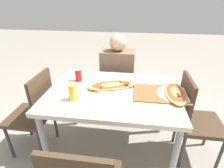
{
  "coord_description": "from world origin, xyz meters",
  "views": [
    {
      "loc": [
        0.19,
        -1.39,
        1.53
      ],
      "look_at": [
        -0.01,
        0.02,
        0.81
      ],
      "focal_mm": 28.0,
      "sensor_mm": 36.0,
      "label": 1
    }
  ],
  "objects_px": {
    "chair_side_left": "(35,111)",
    "chair_far_seated": "(118,80)",
    "soda_can": "(78,75)",
    "pizza_second": "(175,93)",
    "person_seated": "(117,71)",
    "pizza_main": "(112,86)",
    "drink_glass": "(73,92)",
    "dining_table": "(113,98)",
    "chair_side_right": "(194,117)"
  },
  "relations": [
    {
      "from": "chair_side_left",
      "to": "chair_far_seated",
      "type": "bearing_deg",
      "value": -42.28
    },
    {
      "from": "soda_can",
      "to": "pizza_second",
      "type": "distance_m",
      "value": 0.94
    },
    {
      "from": "person_seated",
      "to": "pizza_main",
      "type": "relative_size",
      "value": 2.28
    },
    {
      "from": "drink_glass",
      "to": "chair_side_left",
      "type": "bearing_deg",
      "value": 164.9
    },
    {
      "from": "dining_table",
      "to": "chair_far_seated",
      "type": "distance_m",
      "value": 0.79
    },
    {
      "from": "chair_side_left",
      "to": "chair_side_right",
      "type": "distance_m",
      "value": 1.57
    },
    {
      "from": "dining_table",
      "to": "pizza_second",
      "type": "distance_m",
      "value": 0.56
    },
    {
      "from": "chair_far_seated",
      "to": "person_seated",
      "type": "distance_m",
      "value": 0.21
    },
    {
      "from": "pizza_main",
      "to": "soda_can",
      "type": "xyz_separation_m",
      "value": [
        -0.36,
        0.1,
        0.04
      ]
    },
    {
      "from": "person_seated",
      "to": "drink_glass",
      "type": "xyz_separation_m",
      "value": [
        -0.28,
        -0.84,
        0.15
      ]
    },
    {
      "from": "chair_far_seated",
      "to": "pizza_main",
      "type": "bearing_deg",
      "value": 90.91
    },
    {
      "from": "chair_side_left",
      "to": "pizza_main",
      "type": "xyz_separation_m",
      "value": [
        0.77,
        0.13,
        0.27
      ]
    },
    {
      "from": "chair_far_seated",
      "to": "chair_side_right",
      "type": "height_order",
      "value": "same"
    },
    {
      "from": "dining_table",
      "to": "chair_far_seated",
      "type": "bearing_deg",
      "value": 91.92
    },
    {
      "from": "drink_glass",
      "to": "pizza_second",
      "type": "relative_size",
      "value": 0.33
    },
    {
      "from": "chair_side_right",
      "to": "soda_can",
      "type": "relative_size",
      "value": 7.17
    },
    {
      "from": "person_seated",
      "to": "pizza_main",
      "type": "xyz_separation_m",
      "value": [
        0.01,
        -0.58,
        0.1
      ]
    },
    {
      "from": "soda_can",
      "to": "chair_side_left",
      "type": "bearing_deg",
      "value": -150.46
    },
    {
      "from": "person_seated",
      "to": "chair_side_left",
      "type": "bearing_deg",
      "value": 43.41
    },
    {
      "from": "soda_can",
      "to": "chair_far_seated",
      "type": "bearing_deg",
      "value": 59.94
    },
    {
      "from": "chair_side_right",
      "to": "pizza_main",
      "type": "xyz_separation_m",
      "value": [
        -0.8,
        0.02,
        0.27
      ]
    },
    {
      "from": "chair_far_seated",
      "to": "pizza_second",
      "type": "height_order",
      "value": "chair_far_seated"
    },
    {
      "from": "drink_glass",
      "to": "chair_side_right",
      "type": "bearing_deg",
      "value": 12.67
    },
    {
      "from": "person_seated",
      "to": "pizza_second",
      "type": "distance_m",
      "value": 0.87
    },
    {
      "from": "soda_can",
      "to": "dining_table",
      "type": "bearing_deg",
      "value": -24.12
    },
    {
      "from": "pizza_main",
      "to": "soda_can",
      "type": "distance_m",
      "value": 0.37
    },
    {
      "from": "chair_far_seated",
      "to": "chair_side_left",
      "type": "bearing_deg",
      "value": 47.72
    },
    {
      "from": "chair_side_right",
      "to": "pizza_second",
      "type": "xyz_separation_m",
      "value": [
        -0.23,
        -0.05,
        0.27
      ]
    },
    {
      "from": "chair_side_right",
      "to": "pizza_second",
      "type": "bearing_deg",
      "value": -78.05
    },
    {
      "from": "person_seated",
      "to": "pizza_main",
      "type": "height_order",
      "value": "person_seated"
    },
    {
      "from": "chair_side_right",
      "to": "person_seated",
      "type": "bearing_deg",
      "value": -126.53
    },
    {
      "from": "chair_far_seated",
      "to": "soda_can",
      "type": "relative_size",
      "value": 7.17
    },
    {
      "from": "chair_side_left",
      "to": "pizza_second",
      "type": "xyz_separation_m",
      "value": [
        1.34,
        0.07,
        0.27
      ]
    },
    {
      "from": "chair_side_right",
      "to": "chair_far_seated",
      "type": "bearing_deg",
      "value": -131.51
    },
    {
      "from": "soda_can",
      "to": "drink_glass",
      "type": "height_order",
      "value": "drink_glass"
    },
    {
      "from": "dining_table",
      "to": "person_seated",
      "type": "relative_size",
      "value": 1.04
    },
    {
      "from": "person_seated",
      "to": "pizza_second",
      "type": "xyz_separation_m",
      "value": [
        0.58,
        -0.65,
        0.1
      ]
    },
    {
      "from": "chair_side_right",
      "to": "pizza_second",
      "type": "height_order",
      "value": "chair_side_right"
    },
    {
      "from": "chair_far_seated",
      "to": "chair_side_right",
      "type": "bearing_deg",
      "value": 138.49
    },
    {
      "from": "person_seated",
      "to": "pizza_main",
      "type": "bearing_deg",
      "value": 91.09
    },
    {
      "from": "dining_table",
      "to": "soda_can",
      "type": "relative_size",
      "value": 9.51
    },
    {
      "from": "chair_far_seated",
      "to": "person_seated",
      "type": "relative_size",
      "value": 0.78
    },
    {
      "from": "chair_far_seated",
      "to": "chair_side_right",
      "type": "relative_size",
      "value": 1.0
    },
    {
      "from": "soda_can",
      "to": "drink_glass",
      "type": "xyz_separation_m",
      "value": [
        0.07,
        -0.36,
        0.01
      ]
    },
    {
      "from": "chair_far_seated",
      "to": "soda_can",
      "type": "bearing_deg",
      "value": 59.94
    },
    {
      "from": "person_seated",
      "to": "soda_can",
      "type": "bearing_deg",
      "value": 54.32
    },
    {
      "from": "chair_side_left",
      "to": "pizza_main",
      "type": "relative_size",
      "value": 1.79
    },
    {
      "from": "chair_side_right",
      "to": "person_seated",
      "type": "height_order",
      "value": "person_seated"
    },
    {
      "from": "chair_side_left",
      "to": "drink_glass",
      "type": "distance_m",
      "value": 0.59
    },
    {
      "from": "dining_table",
      "to": "person_seated",
      "type": "bearing_deg",
      "value": 92.27
    }
  ]
}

